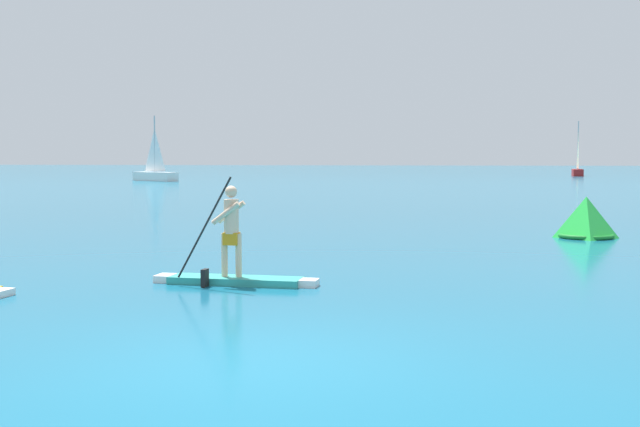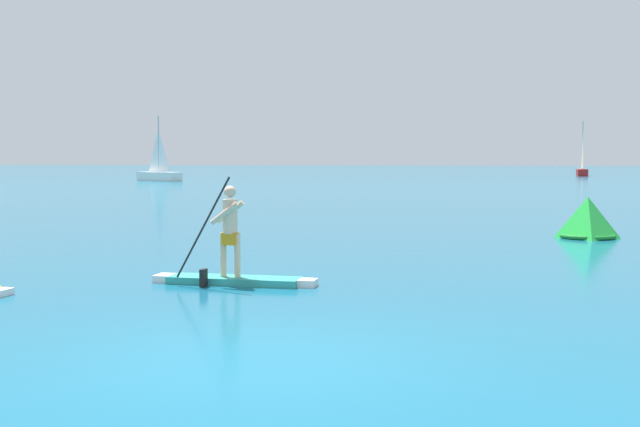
# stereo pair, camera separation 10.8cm
# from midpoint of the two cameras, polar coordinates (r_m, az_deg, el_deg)

# --- Properties ---
(ground) EXTENTS (440.00, 440.00, 0.00)m
(ground) POSITION_cam_midpoint_polar(r_m,az_deg,el_deg) (9.06, -4.62, -10.27)
(ground) COLOR #145B7A
(paddleboarder_mid_center) EXTENTS (2.96, 0.85, 1.92)m
(paddleboarder_mid_center) POSITION_cam_midpoint_polar(r_m,az_deg,el_deg) (14.35, -5.99, -3.53)
(paddleboarder_mid_center) COLOR teal
(paddleboarder_mid_center) RESTS_ON ground
(race_marker_buoy) EXTENTS (1.52, 1.52, 1.15)m
(race_marker_buoy) POSITION_cam_midpoint_polar(r_m,az_deg,el_deg) (23.59, 18.40, -0.42)
(race_marker_buoy) COLOR green
(race_marker_buoy) RESTS_ON ground
(sailboat_left_horizon) EXTENTS (5.43, 4.33, 6.18)m
(sailboat_left_horizon) POSITION_cam_midpoint_polar(r_m,az_deg,el_deg) (78.76, -11.20, 2.80)
(sailboat_left_horizon) COLOR white
(sailboat_left_horizon) RESTS_ON ground
(sailboat_right_horizon) EXTENTS (1.53, 4.83, 6.58)m
(sailboat_right_horizon) POSITION_cam_midpoint_polar(r_m,az_deg,el_deg) (102.50, 17.96, 3.03)
(sailboat_right_horizon) COLOR #A51E1E
(sailboat_right_horizon) RESTS_ON ground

